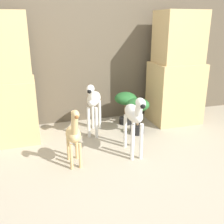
{
  "coord_description": "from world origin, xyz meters",
  "views": [
    {
      "loc": [
        -0.79,
        -1.91,
        1.35
      ],
      "look_at": [
        0.05,
        0.79,
        0.37
      ],
      "focal_mm": 42.0,
      "sensor_mm": 36.0,
      "label": 1
    }
  ],
  "objects_px": {
    "zebra_left": "(94,101)",
    "potted_palm_front": "(126,102)",
    "giraffe_figurine": "(74,134)",
    "potted_palm_back": "(138,110)",
    "zebra_right": "(134,116)"
  },
  "relations": [
    {
      "from": "zebra_right",
      "to": "giraffe_figurine",
      "type": "distance_m",
      "value": 0.65
    },
    {
      "from": "zebra_right",
      "to": "giraffe_figurine",
      "type": "relative_size",
      "value": 1.08
    },
    {
      "from": "zebra_left",
      "to": "potted_palm_front",
      "type": "distance_m",
      "value": 0.55
    },
    {
      "from": "giraffe_figurine",
      "to": "potted_palm_front",
      "type": "xyz_separation_m",
      "value": [
        0.86,
        0.91,
        -0.02
      ]
    },
    {
      "from": "zebra_left",
      "to": "giraffe_figurine",
      "type": "xyz_separation_m",
      "value": [
        -0.36,
        -0.7,
        -0.1
      ]
    },
    {
      "from": "giraffe_figurine",
      "to": "zebra_right",
      "type": "bearing_deg",
      "value": 4.01
    },
    {
      "from": "zebra_left",
      "to": "potted_palm_front",
      "type": "bearing_deg",
      "value": 23.19
    },
    {
      "from": "zebra_right",
      "to": "zebra_left",
      "type": "relative_size",
      "value": 1.0
    },
    {
      "from": "potted_palm_back",
      "to": "potted_palm_front",
      "type": "bearing_deg",
      "value": 94.08
    },
    {
      "from": "zebra_right",
      "to": "giraffe_figurine",
      "type": "bearing_deg",
      "value": -175.99
    },
    {
      "from": "giraffe_figurine",
      "to": "potted_palm_back",
      "type": "relative_size",
      "value": 1.36
    },
    {
      "from": "zebra_right",
      "to": "potted_palm_back",
      "type": "bearing_deg",
      "value": 63.55
    },
    {
      "from": "zebra_left",
      "to": "giraffe_figurine",
      "type": "relative_size",
      "value": 1.08
    },
    {
      "from": "zebra_left",
      "to": "giraffe_figurine",
      "type": "height_order",
      "value": "zebra_left"
    },
    {
      "from": "zebra_left",
      "to": "potted_palm_front",
      "type": "xyz_separation_m",
      "value": [
        0.5,
        0.21,
        -0.12
      ]
    }
  ]
}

